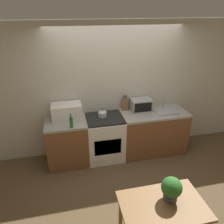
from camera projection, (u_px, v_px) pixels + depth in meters
name	position (u px, v px, depth m)	size (l,w,h in m)	color
ground_plane	(127.00, 176.00, 3.98)	(16.00, 16.00, 0.00)	brown
wall_back	(115.00, 90.00, 4.30)	(10.00, 0.06, 2.60)	beige
counter_left_run	(68.00, 142.00, 4.18)	(0.75, 0.62, 0.90)	brown
counter_right_run	(153.00, 132.00, 4.52)	(1.31, 0.62, 0.90)	brown
stove_range	(105.00, 138.00, 4.32)	(0.71, 0.62, 0.90)	silver
kettle	(102.00, 113.00, 4.13)	(0.16, 0.16, 0.16)	#B7B7BC
microwave	(67.00, 111.00, 4.03)	(0.55, 0.33, 0.29)	silver
bottle	(71.00, 122.00, 3.75)	(0.06, 0.06, 0.26)	#1E662D
knife_block	(125.00, 104.00, 4.36)	(0.12, 0.07, 0.32)	brown
toaster_oven	(141.00, 105.00, 4.35)	(0.40, 0.27, 0.24)	#999BA0
sink_basin	(165.00, 110.00, 4.36)	(0.43, 0.38, 0.24)	#999BA0
dining_table	(162.00, 211.00, 2.57)	(0.99, 0.64, 0.73)	brown
potted_plant	(171.00, 188.00, 2.53)	(0.24, 0.24, 0.31)	#424247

